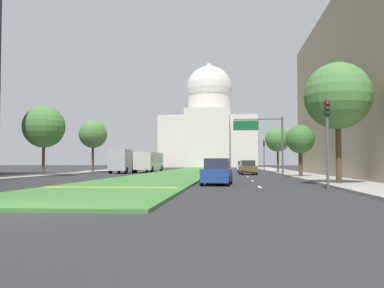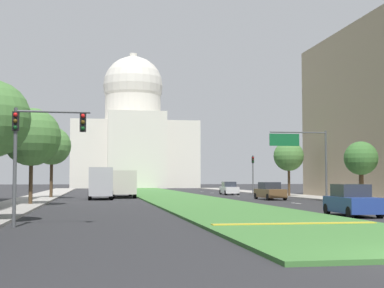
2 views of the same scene
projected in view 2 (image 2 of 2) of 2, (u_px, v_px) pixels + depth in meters
The scene contains 19 objects.
ground_plane at pixel (162, 195), 73.46m from camera, with size 266.10×266.10×0.00m, color #2B2B2D.
grass_median at pixel (168, 195), 67.52m from camera, with size 8.17×108.86×0.14m, color #427A38.
median_curb_nose at pixel (295, 224), 24.26m from camera, with size 7.36×0.50×0.04m, color gold.
lane_dashes_right at pixel (248, 197), 62.72m from camera, with size 0.16×64.26×0.01m.
sidewalk_left at pixel (39, 198), 59.13m from camera, with size 4.00×108.86×0.15m, color #9E9991.
sidewalk_right at pixel (300, 196), 64.01m from camera, with size 4.00×108.86×0.15m, color #9E9991.
capitol_building at pixel (133, 139), 132.91m from camera, with size 28.20×29.38×32.18m.
traffic_light_near_left at pixel (35, 140), 24.50m from camera, with size 3.34×0.35×5.20m.
traffic_light_far_right at pixel (253, 169), 74.38m from camera, with size 0.28×0.35×5.20m.
overhead_guide_sign at pixel (305, 151), 50.90m from camera, with size 5.48×0.20×6.50m.
street_tree_left_mid at pixel (32, 137), 43.68m from camera, with size 4.54×4.54×7.62m.
street_tree_right_mid at pixel (361, 159), 47.21m from camera, with size 2.84×2.84×5.24m.
street_tree_left_far at pixel (52, 146), 59.14m from camera, with size 4.03×4.03×7.57m.
street_tree_right_far at pixel (289, 156), 63.63m from camera, with size 3.43×3.43×6.39m.
sedan_lead_stopped at pixel (352, 201), 31.36m from camera, with size 2.10×4.39×1.79m.
sedan_midblock at pixel (270, 191), 55.98m from camera, with size 2.22×4.42×1.74m.
sedan_distant at pixel (229, 189), 72.53m from camera, with size 1.90×4.21×1.69m.
box_truck_delivery at pixel (101, 183), 56.61m from camera, with size 2.40×6.40×3.20m.
city_bus at pixel (122, 181), 63.36m from camera, with size 2.62×11.00×2.95m.
Camera 2 is at (-8.52, -12.87, 2.11)m, focal length 52.44 mm.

